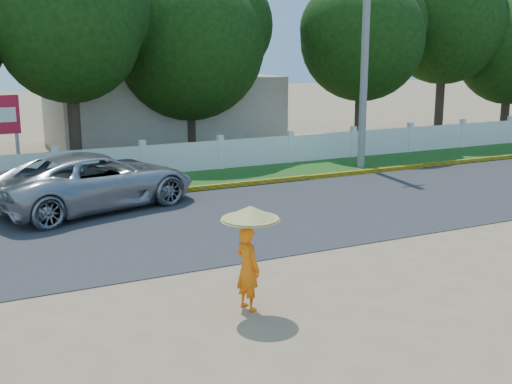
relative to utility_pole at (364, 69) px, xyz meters
The scene contains 10 objects.
ground 12.67m from the utility_pole, 131.11° to the right, with size 120.00×120.00×0.00m, color #9E8460.
road 9.93m from the utility_pole, 149.86° to the right, with size 60.00×7.00×0.02m, color #38383A.
grass_verge 8.81m from the utility_pole, behind, with size 60.00×3.50×0.03m, color #2D601E.
curb 8.83m from the utility_pole, behind, with size 40.00×0.18×0.16m, color yellow.
fence 8.82m from the utility_pole, 165.36° to the left, with size 40.00×0.10×1.10m, color silver.
building_near 10.39m from the utility_pole, 119.19° to the left, with size 10.00×6.00×3.20m, color #B7AD99.
utility_pole is the anchor object (origin of this frame).
vehicle 11.06m from the utility_pole, 169.92° to the right, with size 2.69×5.83×1.62m, color #A2A5AA.
monk_with_parasol 14.36m from the utility_pole, 133.11° to the right, with size 1.03×1.03×1.88m.
tree_row 6.46m from the utility_pole, 127.23° to the left, with size 37.86×7.75×8.51m.
Camera 1 is at (-6.28, -10.82, 4.56)m, focal length 45.00 mm.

